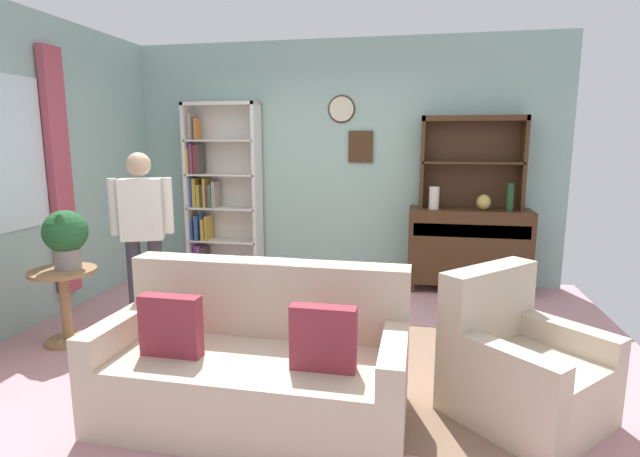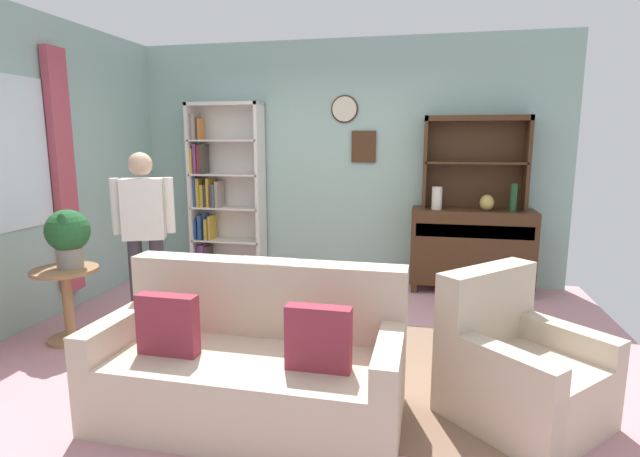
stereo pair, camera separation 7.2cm
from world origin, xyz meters
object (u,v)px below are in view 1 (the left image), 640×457
(bookshelf, at_px, (218,194))
(plant_stand, at_px, (65,298))
(sideboard_hutch, at_px, (472,150))
(coffee_table, at_px, (303,311))
(vase_tall, at_px, (434,198))
(bottle_wine, at_px, (510,197))
(couch_floral, at_px, (256,366))
(potted_plant_large, at_px, (65,235))
(armchair_floral, at_px, (520,370))
(book_stack, at_px, (303,297))
(vase_round, at_px, (484,202))
(sideboard, at_px, (468,246))
(person_reading, at_px, (143,229))

(bookshelf, xyz_separation_m, plant_stand, (-0.43, -2.22, -0.63))
(sideboard_hutch, height_order, coffee_table, sideboard_hutch)
(vase_tall, xyz_separation_m, bottle_wine, (0.78, -0.01, 0.02))
(couch_floral, distance_m, potted_plant_large, 2.10)
(couch_floral, bearing_deg, plant_stand, 158.49)
(coffee_table, bearing_deg, armchair_floral, -22.07)
(book_stack, bearing_deg, bottle_wine, 45.13)
(vase_round, bearing_deg, sideboard_hutch, 126.48)
(plant_stand, bearing_deg, armchair_floral, -7.36)
(bottle_wine, height_order, plant_stand, bottle_wine)
(sideboard_hutch, relative_size, potted_plant_large, 2.28)
(vase_round, bearing_deg, potted_plant_large, -149.92)
(bookshelf, xyz_separation_m, sideboard, (2.96, -0.09, -0.51))
(vase_tall, relative_size, coffee_table, 0.31)
(vase_tall, bearing_deg, person_reading, -146.13)
(person_reading, bearing_deg, vase_tall, 33.87)
(couch_floral, xyz_separation_m, potted_plant_large, (-1.86, 0.78, 0.59))
(couch_floral, relative_size, person_reading, 1.16)
(vase_tall, distance_m, vase_round, 0.52)
(armchair_floral, relative_size, book_stack, 6.01)
(vase_round, height_order, person_reading, person_reading)
(sideboard_hutch, bearing_deg, bookshelf, -179.54)
(person_reading, height_order, coffee_table, person_reading)
(bookshelf, relative_size, potted_plant_large, 4.36)
(sideboard_hutch, distance_m, armchair_floral, 2.97)
(armchair_floral, relative_size, coffee_table, 1.35)
(sideboard_hutch, relative_size, vase_tall, 4.47)
(vase_tall, xyz_separation_m, coffee_table, (-1.03, -1.89, -0.69))
(vase_round, distance_m, book_stack, 2.49)
(vase_tall, height_order, person_reading, person_reading)
(coffee_table, xyz_separation_m, book_stack, (-0.01, 0.05, 0.09))
(bookshelf, xyz_separation_m, person_reading, (0.08, -1.84, -0.11))
(sideboard, xyz_separation_m, vase_tall, (-0.39, -0.08, 0.53))
(vase_tall, height_order, armchair_floral, vase_tall)
(book_stack, bearing_deg, sideboard, 53.28)
(vase_tall, distance_m, couch_floral, 3.09)
(vase_round, xyz_separation_m, book_stack, (-1.56, -1.85, -0.56))
(person_reading, bearing_deg, plant_stand, -143.34)
(bottle_wine, height_order, coffee_table, bottle_wine)
(armchair_floral, bearing_deg, vase_round, 88.56)
(couch_floral, distance_m, plant_stand, 2.03)
(vase_round, height_order, potted_plant_large, potted_plant_large)
(bottle_wine, xyz_separation_m, couch_floral, (-1.89, -2.78, -0.76))
(plant_stand, bearing_deg, person_reading, 36.66)
(sideboard, distance_m, plant_stand, 4.00)
(bottle_wine, bearing_deg, vase_tall, 179.34)
(sideboard_hutch, bearing_deg, book_stack, -125.22)
(bottle_wine, distance_m, coffee_table, 2.71)
(bookshelf, distance_m, armchair_floral, 4.09)
(armchair_floral, height_order, plant_stand, armchair_floral)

